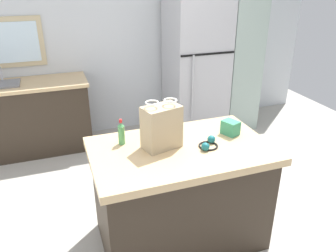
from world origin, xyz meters
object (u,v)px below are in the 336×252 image
(tall_cabinet, at_px, (237,49))
(shopping_bag, at_px, (162,127))
(kitchen_island, at_px, (180,194))
(ear_defenders, at_px, (208,144))
(refrigerator, at_px, (196,65))
(bottle, at_px, (121,133))
(small_box, at_px, (230,128))

(tall_cabinet, bearing_deg, shopping_bag, -132.17)
(kitchen_island, relative_size, tall_cabinet, 0.62)
(ear_defenders, bearing_deg, shopping_bag, 161.06)
(refrigerator, bearing_deg, ear_defenders, -111.31)
(tall_cabinet, bearing_deg, ear_defenders, -124.69)
(refrigerator, xyz_separation_m, bottle, (-1.42, -1.81, 0.03))
(tall_cabinet, height_order, shopping_bag, tall_cabinet)
(refrigerator, height_order, tall_cabinet, tall_cabinet)
(kitchen_island, relative_size, small_box, 10.45)
(tall_cabinet, height_order, bottle, tall_cabinet)
(small_box, xyz_separation_m, ear_defenders, (-0.27, -0.14, -0.04))
(kitchen_island, bearing_deg, small_box, 9.87)
(shopping_bag, height_order, ear_defenders, shopping_bag)
(kitchen_island, relative_size, refrigerator, 0.73)
(ear_defenders, bearing_deg, tall_cabinet, 55.31)
(kitchen_island, relative_size, ear_defenders, 6.51)
(kitchen_island, xyz_separation_m, refrigerator, (1.01, 2.02, 0.50))
(refrigerator, distance_m, small_box, 2.01)
(tall_cabinet, distance_m, shopping_bag, 2.64)
(refrigerator, bearing_deg, bottle, -128.26)
(small_box, relative_size, bottle, 0.64)
(bottle, bearing_deg, tall_cabinet, 41.37)
(refrigerator, relative_size, tall_cabinet, 0.85)
(tall_cabinet, relative_size, small_box, 16.92)
(tall_cabinet, xyz_separation_m, shopping_bag, (-1.77, -1.96, -0.07))
(kitchen_island, height_order, tall_cabinet, tall_cabinet)
(kitchen_island, bearing_deg, tall_cabinet, 50.93)
(refrigerator, height_order, small_box, refrigerator)
(tall_cabinet, bearing_deg, kitchen_island, -129.07)
(kitchen_island, relative_size, shopping_bag, 3.66)
(refrigerator, distance_m, bottle, 2.30)
(kitchen_island, height_order, small_box, small_box)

